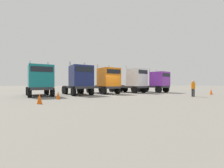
# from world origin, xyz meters

# --- Properties ---
(ground) EXTENTS (200.00, 200.00, 0.00)m
(ground) POSITION_xyz_m (0.00, 0.00, 0.00)
(ground) COLOR gray
(semi_truck_teal) EXTENTS (2.84, 6.08, 4.03)m
(semi_truck_teal) POSITION_xyz_m (-8.43, 2.78, 1.80)
(semi_truck_teal) COLOR #333338
(semi_truck_teal) RESTS_ON ground
(semi_truck_navy) EXTENTS (2.81, 5.87, 4.20)m
(semi_truck_navy) POSITION_xyz_m (-3.97, 2.58, 1.90)
(semi_truck_navy) COLOR #333338
(semi_truck_navy) RESTS_ON ground
(semi_truck_orange) EXTENTS (3.04, 6.15, 4.13)m
(semi_truck_orange) POSITION_xyz_m (0.03, 3.07, 1.86)
(semi_truck_orange) COLOR #333338
(semi_truck_orange) RESTS_ON ground
(semi_truck_white) EXTENTS (3.89, 6.63, 4.28)m
(semi_truck_white) POSITION_xyz_m (4.81, 3.26, 1.89)
(semi_truck_white) COLOR #333338
(semi_truck_white) RESTS_ON ground
(semi_truck_purple) EXTENTS (3.83, 6.59, 3.88)m
(semi_truck_purple) POSITION_xyz_m (8.68, 2.47, 1.71)
(semi_truck_purple) COLOR #333338
(semi_truck_purple) RESTS_ON ground
(visitor_in_hivis) EXTENTS (0.51, 0.51, 1.80)m
(visitor_in_hivis) POSITION_xyz_m (6.16, -5.73, 1.05)
(visitor_in_hivis) COLOR #343434
(visitor_in_hivis) RESTS_ON ground
(traffic_cone_near) EXTENTS (0.36, 0.36, 0.72)m
(traffic_cone_near) POSITION_xyz_m (-7.17, -1.52, 0.36)
(traffic_cone_near) COLOR #F2590C
(traffic_cone_near) RESTS_ON ground
(traffic_cone_mid) EXTENTS (0.36, 0.36, 0.73)m
(traffic_cone_mid) POSITION_xyz_m (-8.87, -4.35, 0.37)
(traffic_cone_mid) COLOR #F2590C
(traffic_cone_mid) RESTS_ON ground
(traffic_cone_far) EXTENTS (0.36, 0.36, 0.72)m
(traffic_cone_far) POSITION_xyz_m (11.24, -4.79, 0.36)
(traffic_cone_far) COLOR #F2590C
(traffic_cone_far) RESTS_ON ground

